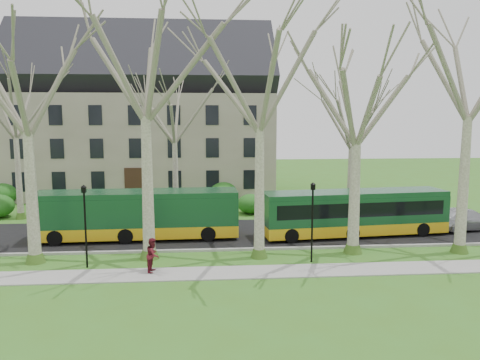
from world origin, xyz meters
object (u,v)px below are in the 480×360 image
at_px(bus_follow, 354,212).
at_px(pedestrian_b, 153,255).
at_px(bus_lead, 138,214).
at_px(sedan, 465,219).

bearing_deg(bus_follow, pedestrian_b, -158.60).
height_order(bus_lead, sedan, bus_lead).
height_order(bus_follow, pedestrian_b, bus_follow).
relative_size(sedan, pedestrian_b, 2.98).
xyz_separation_m(sedan, pedestrian_b, (-20.77, -7.32, 0.12)).
xyz_separation_m(bus_lead, pedestrian_b, (1.65, -6.67, -0.73)).
height_order(bus_lead, pedestrian_b, bus_lead).
relative_size(bus_follow, sedan, 2.35).
relative_size(bus_lead, bus_follow, 1.05).
height_order(bus_lead, bus_follow, bus_lead).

